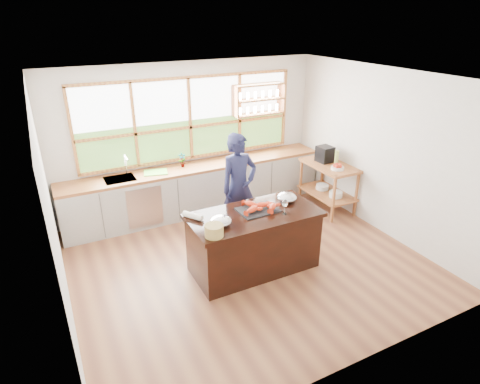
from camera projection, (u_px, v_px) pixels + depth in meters
ground_plane at (247, 261)px, 6.10m from camera, size 5.00×5.00×0.00m
room_shell at (233, 141)px, 5.80m from camera, size 5.02×4.52×2.71m
back_counter at (198, 188)px, 7.48m from camera, size 4.90×0.63×0.90m
right_shelf_unit at (329, 179)px, 7.48m from camera, size 0.62×1.10×0.90m
island at (254, 241)px, 5.75m from camera, size 1.85×0.90×0.90m
cook at (239, 187)px, 6.43m from camera, size 0.69×0.49×1.78m
potted_plant at (182, 160)px, 7.19m from camera, size 0.14×0.09×0.26m
cutting_board at (156, 172)px, 6.98m from camera, size 0.46×0.39×0.01m
espresso_machine at (325, 154)px, 7.44m from camera, size 0.27×0.29×0.29m
wine_bottle at (337, 158)px, 7.23m from camera, size 0.08×0.08×0.29m
fruit_bowl at (337, 167)px, 7.10m from camera, size 0.23×0.23×0.11m
slate_board at (258, 210)px, 5.64m from camera, size 0.56×0.41×0.02m
lobster_pile at (259, 207)px, 5.63m from camera, size 0.52×0.44×0.08m
mixing_bowl_left at (221, 221)px, 5.23m from camera, size 0.29×0.29×0.14m
mixing_bowl_right at (287, 198)px, 5.89m from camera, size 0.30×0.30×0.14m
wine_glass at (285, 204)px, 5.48m from camera, size 0.08×0.08×0.22m
wicker_basket at (214, 231)px, 4.97m from camera, size 0.24×0.24×0.15m
parchment_roll at (193, 216)px, 5.41m from camera, size 0.23×0.29×0.08m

